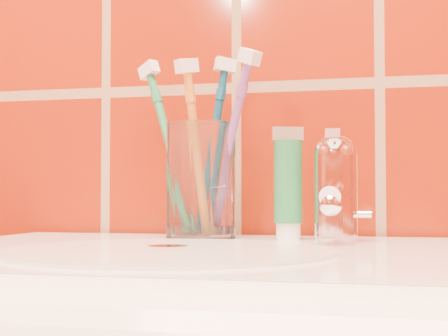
# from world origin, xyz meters

# --- Properties ---
(glass_tumbler) EXTENTS (0.11, 0.11, 0.14)m
(glass_tumbler) POSITION_xyz_m (-0.03, 1.12, 0.92)
(glass_tumbler) COLOR white
(glass_tumbler) RESTS_ON pedestal_sink
(toothpaste_tube) EXTENTS (0.04, 0.03, 0.13)m
(toothpaste_tube) POSITION_xyz_m (0.08, 1.11, 0.91)
(toothpaste_tube) COLOR white
(toothpaste_tube) RESTS_ON pedestal_sink
(faucet) EXTENTS (0.05, 0.11, 0.12)m
(faucet) POSITION_xyz_m (0.14, 1.09, 0.91)
(faucet) COLOR white
(faucet) RESTS_ON pedestal_sink
(toothbrush_0) EXTENTS (0.09, 0.08, 0.23)m
(toothbrush_0) POSITION_xyz_m (-0.02, 1.13, 0.96)
(toothbrush_0) COLOR navy
(toothbrush_0) RESTS_ON glass_tumbler
(toothbrush_1) EXTENTS (0.16, 0.15, 0.23)m
(toothbrush_1) POSITION_xyz_m (0.01, 1.10, 0.96)
(toothbrush_1) COLOR #7B4697
(toothbrush_1) RESTS_ON glass_tumbler
(toothbrush_2) EXTENTS (0.17, 0.16, 0.23)m
(toothbrush_2) POSITION_xyz_m (-0.07, 1.13, 0.96)
(toothbrush_2) COLOR #217D4C
(toothbrush_2) RESTS_ON glass_tumbler
(toothbrush_3) EXTENTS (0.08, 0.08, 0.22)m
(toothbrush_3) POSITION_xyz_m (-0.03, 1.10, 0.95)
(toothbrush_3) COLOR orange
(toothbrush_3) RESTS_ON glass_tumbler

